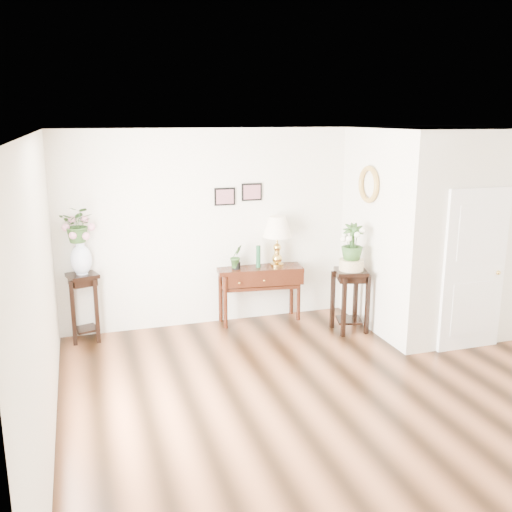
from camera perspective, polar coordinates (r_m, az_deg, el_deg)
name	(u,v)px	position (r m, az deg, el deg)	size (l,w,h in m)	color
floor	(349,398)	(6.41, 9.25, -13.80)	(6.00, 5.50, 0.02)	brown
ceiling	(360,132)	(5.70, 10.35, 12.07)	(6.00, 5.50, 0.02)	white
wall_back	(268,225)	(8.37, 1.18, 3.10)	(6.00, 0.02, 2.80)	white
wall_left	(42,300)	(5.29, -20.65, -4.17)	(0.02, 5.50, 2.80)	white
partition	(430,229)	(8.45, 17.00, 2.60)	(1.80, 1.95, 2.80)	white
door	(474,270)	(7.74, 20.97, -1.36)	(0.90, 0.05, 2.10)	white
art_print_left	(225,197)	(8.10, -3.14, 5.95)	(0.30, 0.02, 0.25)	black
art_print_right	(252,192)	(8.20, -0.42, 6.42)	(0.30, 0.02, 0.25)	black
wall_ornament	(369,184)	(7.97, 11.19, 7.03)	(0.51, 0.51, 0.07)	#B08A3C
console_table	(260,294)	(8.39, 0.36, -3.83)	(1.23, 0.41, 0.82)	black
table_lamp	(277,242)	(8.28, 2.13, 1.37)	(0.42, 0.42, 0.74)	#D8B152
green_vase	(258,256)	(8.23, 0.23, 0.02)	(0.07, 0.07, 0.32)	#194B2C
potted_plant	(236,258)	(8.14, -1.99, -0.17)	(0.18, 0.15, 0.33)	#284B1F
plant_stand_a	(85,307)	(8.01, -16.76, -4.92)	(0.36, 0.36, 0.93)	black
porcelain_vase	(81,257)	(7.82, -17.11, -0.13)	(0.28, 0.28, 0.48)	silver
lily_arrangement	(79,226)	(7.74, -17.32, 2.86)	(0.43, 0.38, 0.48)	#284B1F
plant_stand_b	(350,301)	(8.10, 9.37, -4.42)	(0.42, 0.42, 0.89)	black
ceramic_bowl	(351,264)	(7.96, 9.51, -0.83)	(0.34, 0.34, 0.15)	beige
narcissus	(352,243)	(7.89, 9.60, 1.31)	(0.30, 0.30, 0.53)	#284B1F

